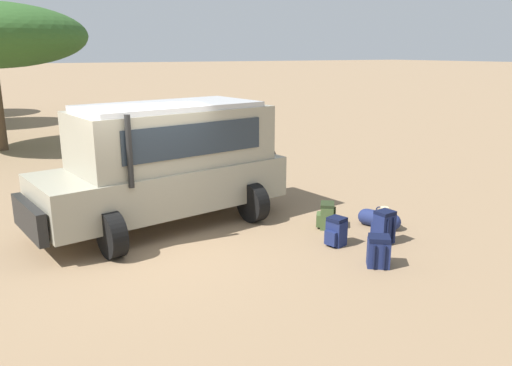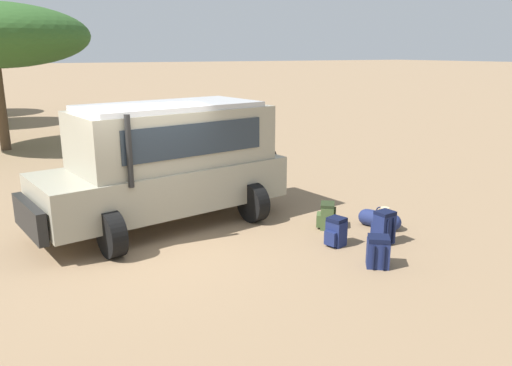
{
  "view_description": "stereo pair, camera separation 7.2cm",
  "coord_description": "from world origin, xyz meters",
  "px_view_note": "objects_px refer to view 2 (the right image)",
  "views": [
    {
      "loc": [
        -2.57,
        -8.36,
        3.42
      ],
      "look_at": [
        1.87,
        -0.35,
        1.0
      ],
      "focal_mm": 35.0,
      "sensor_mm": 36.0,
      "label": 1
    },
    {
      "loc": [
        -2.5,
        -8.39,
        3.42
      ],
      "look_at": [
        1.87,
        -0.35,
        1.0
      ],
      "focal_mm": 35.0,
      "sensor_mm": 36.0,
      "label": 2
    }
  ],
  "objects_px": {
    "backpack_outermost": "(327,216)",
    "backpack_near_rear_wheel": "(336,232)",
    "backpack_beside_front_wheel": "(378,252)",
    "safari_vehicle": "(168,161)",
    "backpack_cluster_center": "(384,228)",
    "duffel_bag_low_black_case": "(380,219)"
  },
  "relations": [
    {
      "from": "backpack_outermost",
      "to": "backpack_near_rear_wheel",
      "type": "bearing_deg",
      "value": -116.0
    },
    {
      "from": "backpack_beside_front_wheel",
      "to": "backpack_outermost",
      "type": "relative_size",
      "value": 1.01
    },
    {
      "from": "safari_vehicle",
      "to": "backpack_beside_front_wheel",
      "type": "bearing_deg",
      "value": -58.48
    },
    {
      "from": "safari_vehicle",
      "to": "backpack_near_rear_wheel",
      "type": "bearing_deg",
      "value": -49.79
    },
    {
      "from": "backpack_near_rear_wheel",
      "to": "backpack_outermost",
      "type": "height_order",
      "value": "backpack_near_rear_wheel"
    },
    {
      "from": "backpack_near_rear_wheel",
      "to": "safari_vehicle",
      "type": "bearing_deg",
      "value": 130.21
    },
    {
      "from": "backpack_cluster_center",
      "to": "backpack_outermost",
      "type": "height_order",
      "value": "backpack_cluster_center"
    },
    {
      "from": "backpack_outermost",
      "to": "duffel_bag_low_black_case",
      "type": "xyz_separation_m",
      "value": [
        0.95,
        -0.49,
        -0.08
      ]
    },
    {
      "from": "safari_vehicle",
      "to": "duffel_bag_low_black_case",
      "type": "bearing_deg",
      "value": -32.53
    },
    {
      "from": "safari_vehicle",
      "to": "backpack_beside_front_wheel",
      "type": "distance_m",
      "value": 4.47
    },
    {
      "from": "backpack_cluster_center",
      "to": "backpack_beside_front_wheel",
      "type": "bearing_deg",
      "value": -137.11
    },
    {
      "from": "backpack_beside_front_wheel",
      "to": "backpack_cluster_center",
      "type": "height_order",
      "value": "backpack_cluster_center"
    },
    {
      "from": "backpack_beside_front_wheel",
      "to": "backpack_outermost",
      "type": "distance_m",
      "value": 1.94
    },
    {
      "from": "safari_vehicle",
      "to": "backpack_outermost",
      "type": "relative_size",
      "value": 10.61
    },
    {
      "from": "safari_vehicle",
      "to": "backpack_beside_front_wheel",
      "type": "xyz_separation_m",
      "value": [
        2.27,
        -3.7,
        -1.04
      ]
    },
    {
      "from": "backpack_cluster_center",
      "to": "backpack_near_rear_wheel",
      "type": "distance_m",
      "value": 0.9
    },
    {
      "from": "backpack_near_rear_wheel",
      "to": "duffel_bag_low_black_case",
      "type": "relative_size",
      "value": 0.63
    },
    {
      "from": "backpack_beside_front_wheel",
      "to": "backpack_cluster_center",
      "type": "distance_m",
      "value": 1.09
    },
    {
      "from": "safari_vehicle",
      "to": "duffel_bag_low_black_case",
      "type": "height_order",
      "value": "safari_vehicle"
    },
    {
      "from": "backpack_outermost",
      "to": "backpack_cluster_center",
      "type": "bearing_deg",
      "value": -69.82
    },
    {
      "from": "backpack_near_rear_wheel",
      "to": "duffel_bag_low_black_case",
      "type": "distance_m",
      "value": 1.4
    },
    {
      "from": "backpack_near_rear_wheel",
      "to": "duffel_bag_low_black_case",
      "type": "bearing_deg",
      "value": 14.38
    }
  ]
}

